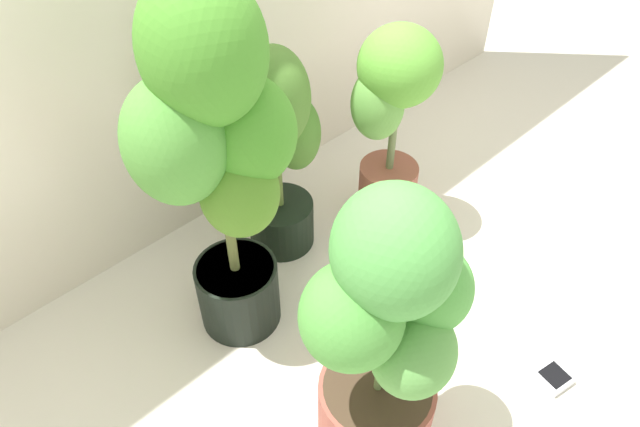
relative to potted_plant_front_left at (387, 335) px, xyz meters
The scene contains 6 objects.
ground_plane 0.51m from the potted_plant_front_left, 22.64° to the left, with size 8.00×8.00×0.00m, color silver.
potted_plant_front_left is the anchor object (origin of this frame).
potted_plant_back_center 0.73m from the potted_plant_front_left, 67.66° to the left, with size 0.35×0.28×0.71m.
potted_plant_back_left 0.55m from the potted_plant_front_left, 91.70° to the left, with size 0.44×0.32×1.03m.
potted_plant_back_right 0.80m from the potted_plant_front_left, 40.46° to the left, with size 0.35×0.35×0.71m.
hygrometer_box 0.66m from the potted_plant_front_left, 27.13° to the right, with size 0.09×0.09×0.03m.
Camera 1 is at (-0.86, -0.53, 1.42)m, focal length 33.06 mm.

